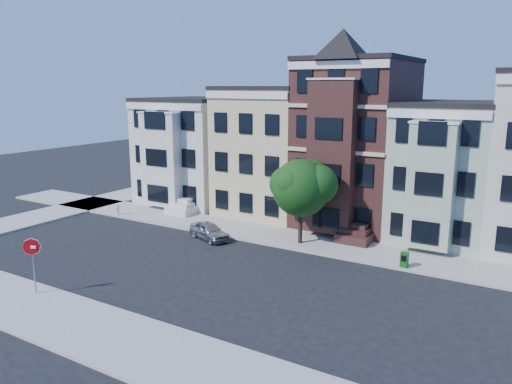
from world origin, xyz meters
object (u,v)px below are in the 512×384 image
Objects in this scene: parked_car at (209,231)px; stop_sign at (33,262)px; street_tree at (301,192)px; newspaper_box at (404,260)px; fire_hydrant at (118,210)px.

parked_car is 12.32m from stop_sign.
street_tree is 7.63× the size of newspaper_box.
parked_car is (-5.88, -2.11, -3.01)m from street_tree.
street_tree reaches higher than newspaper_box.
parked_car is at bearing -160.27° from street_tree.
newspaper_box is (7.12, -1.01, -2.99)m from street_tree.
parked_car is 3.82× the size of newspaper_box.
street_tree is 2.00× the size of parked_car.
parked_car is at bearing -172.45° from newspaper_box.
newspaper_box is 0.28× the size of stop_sign.
fire_hydrant is 0.21× the size of stop_sign.
street_tree is 7.79m from newspaper_box.
fire_hydrant is (-22.95, 0.00, -0.11)m from newspaper_box.
street_tree is 9.98× the size of fire_hydrant.
newspaper_box is 22.95m from fire_hydrant.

